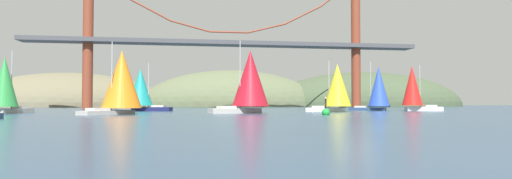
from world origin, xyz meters
TOP-DOWN VIEW (x-y plane):
  - ground_plane at (0.00, 0.00)m, footprint 360.00×360.00m
  - headland_left at (-55.00, 135.00)m, footprint 71.79×44.00m
  - headland_right at (60.00, 135.00)m, footprint 83.14×44.00m
  - headland_center at (5.00, 135.00)m, footprint 70.74×44.00m
  - suspension_bridge at (-0.00, 95.00)m, footprint 114.93×6.00m
  - sailboat_green_sail at (-38.79, 40.92)m, footprint 4.96×8.05m
  - sailboat_teal_sail at (-20.51, 55.36)m, footprint 9.17×5.97m
  - sailboat_yellow_sail at (14.79, 44.60)m, footprint 8.72×6.23m
  - sailboat_crimson_sail at (-2.13, 37.22)m, footprint 10.36×7.36m
  - sailboat_red_spinnaker at (31.85, 48.50)m, footprint 7.95×4.49m
  - sailboat_blue_spinnaker at (26.82, 53.42)m, footprint 8.59×7.31m
  - sailboat_orange_sail at (-20.97, 34.30)m, footprint 8.99×9.82m
  - channel_buoy at (6.66, 26.69)m, footprint 1.10×1.10m

SIDE VIEW (x-z plane):
  - ground_plane at x=0.00m, z-range 0.00..0.00m
  - headland_left at x=-55.00m, z-range -12.52..12.52m
  - headland_right at x=60.00m, z-range -13.97..13.97m
  - headland_center at x=5.00m, z-range -14.12..14.12m
  - channel_buoy at x=6.66m, z-range -0.95..1.69m
  - sailboat_teal_sail at x=-20.51m, z-range -0.36..8.94m
  - sailboat_green_sail at x=-38.79m, z-range -0.40..9.24m
  - sailboat_red_spinnaker at x=31.85m, z-range 0.05..9.03m
  - sailboat_yellow_sail at x=14.79m, z-range -0.05..9.15m
  - sailboat_blue_spinnaker at x=26.82m, z-range -0.42..9.68m
  - sailboat_orange_sail at x=-20.97m, z-range -0.30..9.82m
  - sailboat_crimson_sail at x=-2.13m, z-range -0.40..10.80m
  - suspension_bridge at x=0.00m, z-range -0.44..39.46m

